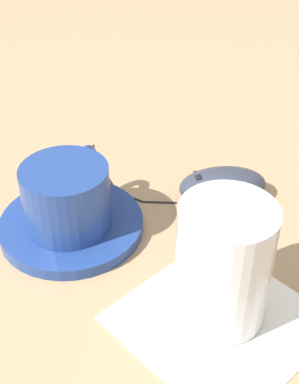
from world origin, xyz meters
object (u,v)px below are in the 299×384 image
computer_mouse (223,186)px  coffee_cup (67,196)px  saucer (72,225)px  drinking_glass (223,264)px

computer_mouse → coffee_cup: bearing=144.5°
saucer → computer_mouse: computer_mouse is taller
saucer → computer_mouse: 0.18m
saucer → computer_mouse: size_ratio=1.35×
saucer → drinking_glass: size_ratio=1.32×
saucer → drinking_glass: (-0.01, -0.18, 0.05)m
coffee_cup → computer_mouse: 0.18m
saucer → coffee_cup: 0.04m
computer_mouse → drinking_glass: 0.18m
saucer → drinking_glass: bearing=-92.7°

